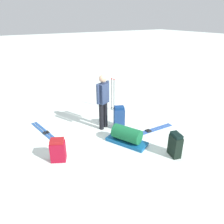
{
  "coord_description": "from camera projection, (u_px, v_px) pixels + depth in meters",
  "views": [
    {
      "loc": [
        -4.74,
        2.93,
        3.23
      ],
      "look_at": [
        0.0,
        0.0,
        0.7
      ],
      "focal_mm": 34.0,
      "sensor_mm": 36.0,
      "label": 1
    }
  ],
  "objects": [
    {
      "name": "ground_plane",
      "position": [
        112.0,
        133.0,
        6.41
      ],
      "size": [
        80.0,
        80.0,
        0.0
      ],
      "primitive_type": "plane",
      "color": "white"
    },
    {
      "name": "skier_standing",
      "position": [
        103.0,
        99.0,
        6.33
      ],
      "size": [
        0.34,
        0.53,
        1.7
      ],
      "color": "black",
      "rests_on": "ground_plane"
    },
    {
      "name": "ski_pair_near",
      "position": [
        148.0,
        131.0,
        6.48
      ],
      "size": [
        0.21,
        1.83,
        0.05
      ],
      "color": "#2E539E",
      "rests_on": "ground_plane"
    },
    {
      "name": "ski_pair_far",
      "position": [
        46.0,
        133.0,
        6.38
      ],
      "size": [
        1.83,
        0.47,
        0.05
      ],
      "color": "#2956A0",
      "rests_on": "ground_plane"
    },
    {
      "name": "backpack_large_dark",
      "position": [
        175.0,
        145.0,
        5.26
      ],
      "size": [
        0.39,
        0.29,
        0.63
      ],
      "color": "black",
      "rests_on": "ground_plane"
    },
    {
      "name": "backpack_bright",
      "position": [
        119.0,
        118.0,
        6.57
      ],
      "size": [
        0.36,
        0.39,
        0.72
      ],
      "color": "navy",
      "rests_on": "ground_plane"
    },
    {
      "name": "backpack_small_spare",
      "position": [
        58.0,
        150.0,
        5.1
      ],
      "size": [
        0.39,
        0.43,
        0.58
      ],
      "color": "maroon",
      "rests_on": "ground_plane"
    },
    {
      "name": "ski_poles_planted_near",
      "position": [
        113.0,
        93.0,
        7.73
      ],
      "size": [
        0.17,
        0.1,
        1.21
      ],
      "color": "#25212A",
      "rests_on": "ground_plane"
    },
    {
      "name": "gear_sled",
      "position": [
        127.0,
        136.0,
        5.82
      ],
      "size": [
        1.21,
        0.89,
        0.49
      ],
      "color": "#11548E",
      "rests_on": "ground_plane"
    }
  ]
}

